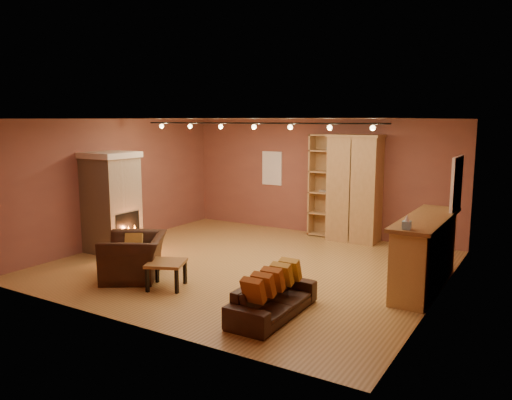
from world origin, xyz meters
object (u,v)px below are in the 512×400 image
Objects in this scene: loveseat at (273,292)px; armchair at (134,249)px; bookcase at (331,185)px; armoire at (355,188)px; fireplace at (112,202)px; bar_counter at (425,252)px; coffee_table at (166,266)px.

armchair reaches higher than loveseat.
armoire reaches higher than bookcase.
armchair is (-2.36, -4.65, -0.72)m from armoire.
bar_counter is (6.24, 1.01, -0.45)m from fireplace.
armoire is 5.01m from loveseat.
fireplace is 6.34m from bar_counter.
coffee_table is at bearing -25.67° from fireplace.
bookcase reaches higher than fireplace.
loveseat is at bearing -3.47° from coffee_table.
bookcase is 5.18m from armchair.
bar_counter reaches higher than loveseat.
bar_counter is at bearing 9.16° from fireplace.
bookcase is 1.74× the size of armchair.
bar_counter reaches higher than coffee_table.
bar_counter is 5.00m from armchair.
coffee_table is (-1.51, -4.77, -0.85)m from armoire.
coffee_table is (0.85, -0.12, -0.13)m from armchair.
loveseat is at bearing -123.57° from bar_counter.
bar_counter is 1.50× the size of loveseat.
armoire is at bearing 72.40° from coffee_table.
loveseat is (0.60, -4.90, -0.88)m from armoire.
armchair reaches higher than coffee_table.
loveseat is 1.19× the size of armchair.
loveseat is (-1.57, -2.37, -0.26)m from bar_counter.
bookcase is 3.96m from bar_counter.
bar_counter is at bearing -49.45° from armoire.
fireplace is 5.40m from armoire.
armchair is at bearing 84.51° from loveseat.
armoire is 1.47× the size of loveseat.
bar_counter is at bearing 81.73° from armchair.
armoire is at bearing 40.96° from fireplace.
bookcase is 5.10m from coffee_table.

